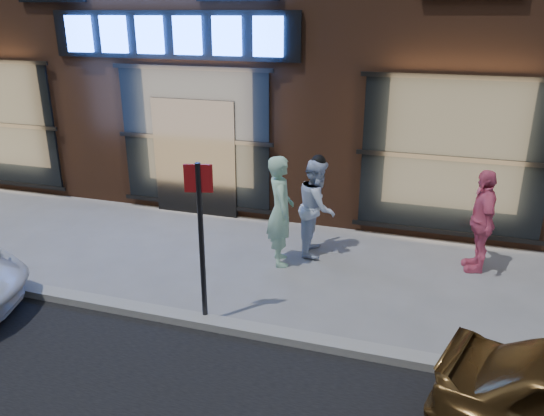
{
  "coord_description": "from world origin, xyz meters",
  "views": [
    {
      "loc": [
        4.68,
        -5.65,
        4.03
      ],
      "look_at": [
        2.39,
        1.6,
        1.2
      ],
      "focal_mm": 35.0,
      "sensor_mm": 36.0,
      "label": 1
    }
  ],
  "objects": [
    {
      "name": "ground",
      "position": [
        0.0,
        0.0,
        0.0
      ],
      "size": [
        90.0,
        90.0,
        0.0
      ],
      "primitive_type": "plane",
      "color": "slate",
      "rests_on": "ground"
    },
    {
      "name": "curb",
      "position": [
        0.0,
        0.0,
        0.06
      ],
      "size": [
        60.0,
        0.25,
        0.12
      ],
      "primitive_type": "cube",
      "color": "gray",
      "rests_on": "ground"
    },
    {
      "name": "man_bowtie",
      "position": [
        2.35,
        2.19,
        0.94
      ],
      "size": [
        0.69,
        0.81,
        1.87
      ],
      "primitive_type": "imported",
      "rotation": [
        0.0,
        0.0,
        2.0
      ],
      "color": "#AEE5BC",
      "rests_on": "ground"
    },
    {
      "name": "man_cap",
      "position": [
        2.84,
        2.79,
        0.85
      ],
      "size": [
        0.75,
        0.91,
        1.7
      ],
      "primitive_type": "imported",
      "rotation": [
        0.0,
        0.0,
        1.7
      ],
      "color": "white",
      "rests_on": "ground"
    },
    {
      "name": "passerby",
      "position": [
        5.52,
        2.93,
        0.86
      ],
      "size": [
        0.55,
        1.05,
        1.71
      ],
      "primitive_type": "imported",
      "rotation": [
        0.0,
        0.0,
        -1.43
      ],
      "color": "#E96085",
      "rests_on": "ground"
    },
    {
      "name": "sign_post",
      "position": [
        1.9,
        0.1,
        1.37
      ],
      "size": [
        0.36,
        0.12,
        2.27
      ],
      "rotation": [
        0.0,
        0.0,
        0.25
      ],
      "color": "#262628",
      "rests_on": "ground"
    }
  ]
}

